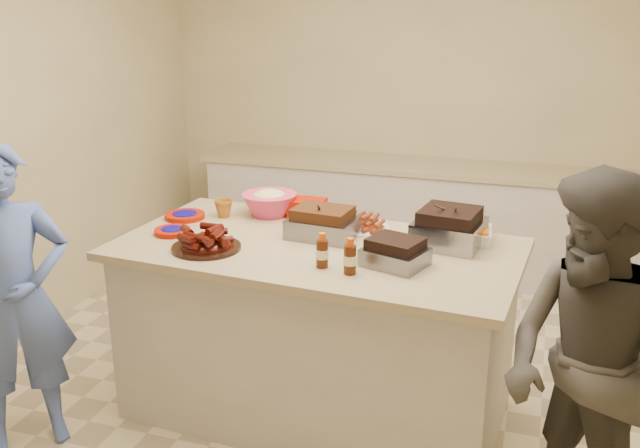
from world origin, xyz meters
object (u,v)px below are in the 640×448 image
(bbq_bottle_a, at_px, (322,267))
(plastic_cup, at_px, (224,217))
(island, at_px, (317,409))
(roasting_pan, at_px, (448,245))
(mustard_bottle, at_px, (303,231))
(guest_blue, at_px, (33,439))
(coleslaw_bowl, at_px, (270,215))
(rib_platter, at_px, (206,249))
(bbq_bottle_b, at_px, (350,274))

(bbq_bottle_a, relative_size, plastic_cup, 1.58)
(island, distance_m, plastic_cup, 1.22)
(plastic_cup, bearing_deg, roasting_pan, -3.69)
(roasting_pan, distance_m, bbq_bottle_a, 0.72)
(roasting_pan, xyz_separation_m, mustard_bottle, (-0.79, -0.02, 0.00))
(roasting_pan, distance_m, plastic_cup, 1.31)
(plastic_cup, distance_m, guest_blue, 1.56)
(plastic_cup, xyz_separation_m, guest_blue, (-0.66, -1.02, -0.98))
(mustard_bottle, distance_m, plastic_cup, 0.53)
(mustard_bottle, distance_m, guest_blue, 1.79)
(coleslaw_bowl, relative_size, plastic_cup, 2.96)
(island, xyz_separation_m, rib_platter, (-0.52, -0.23, 0.98))
(island, xyz_separation_m, guest_blue, (-1.33, -0.72, 0.00))
(rib_platter, height_order, coleslaw_bowl, coleslaw_bowl)
(guest_blue, bearing_deg, mustard_bottle, -8.01)
(mustard_bottle, bearing_deg, bbq_bottle_b, -51.81)
(roasting_pan, relative_size, mustard_bottle, 2.92)
(rib_platter, bearing_deg, coleslaw_bowl, 81.97)
(bbq_bottle_a, bearing_deg, rib_platter, 174.97)
(coleslaw_bowl, bearing_deg, island, -44.10)
(mustard_bottle, relative_size, plastic_cup, 1.04)
(coleslaw_bowl, xyz_separation_m, bbq_bottle_a, (0.55, -0.70, 0.00))
(rib_platter, height_order, bbq_bottle_a, bbq_bottle_a)
(guest_blue, bearing_deg, island, -17.26)
(bbq_bottle_a, xyz_separation_m, mustard_bottle, (-0.26, 0.48, 0.00))
(roasting_pan, height_order, bbq_bottle_b, bbq_bottle_b)
(island, relative_size, bbq_bottle_a, 12.07)
(coleslaw_bowl, bearing_deg, plastic_cup, -154.32)
(roasting_pan, bearing_deg, island, -153.66)
(island, relative_size, mustard_bottle, 18.22)
(roasting_pan, height_order, guest_blue, roasting_pan)
(roasting_pan, relative_size, coleslaw_bowl, 1.03)
(guest_blue, bearing_deg, bbq_bottle_a, -28.95)
(bbq_bottle_a, bearing_deg, plastic_cup, 143.44)
(roasting_pan, height_order, bbq_bottle_a, bbq_bottle_a)
(roasting_pan, height_order, mustard_bottle, roasting_pan)
(rib_platter, relative_size, mustard_bottle, 3.12)
(island, distance_m, guest_blue, 1.51)
(island, relative_size, plastic_cup, 19.02)
(guest_blue, bearing_deg, roasting_pan, -20.37)
(rib_platter, distance_m, plastic_cup, 0.55)
(rib_platter, xyz_separation_m, bbq_bottle_b, (0.78, -0.10, 0.00))
(mustard_bottle, height_order, guest_blue, mustard_bottle)
(coleslaw_bowl, xyz_separation_m, bbq_bottle_b, (0.69, -0.74, 0.00))
(plastic_cup, bearing_deg, mustard_bottle, -11.08)
(bbq_bottle_a, distance_m, plastic_cup, 0.98)
(island, xyz_separation_m, coleslaw_bowl, (-0.43, 0.41, 0.98))
(mustard_bottle, bearing_deg, bbq_bottle_a, -61.47)
(bbq_bottle_a, bearing_deg, mustard_bottle, 118.53)
(roasting_pan, bearing_deg, plastic_cup, -175.76)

